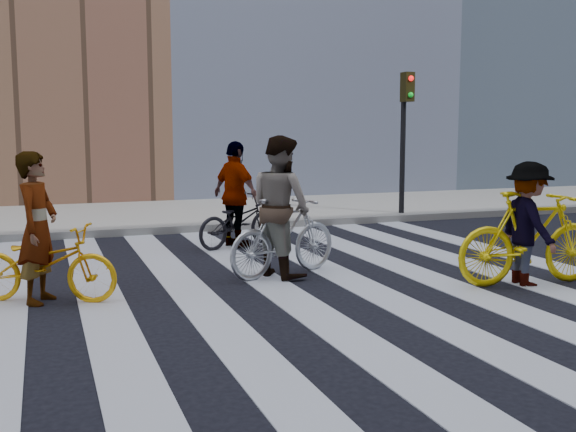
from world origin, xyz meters
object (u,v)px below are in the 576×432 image
bike_yellow_left (44,264)px  rider_mid (280,206)px  rider_right (528,224)px  bike_yellow_right (530,238)px  traffic_signal (405,120)px  bike_silver_mid (284,237)px  bike_dark_rear (239,221)px  rider_left (38,228)px  rider_rear (236,194)px

bike_yellow_left → rider_mid: (3.14, 0.41, 0.52)m
rider_mid → rider_right: (2.88, -1.65, -0.17)m
bike_yellow_right → rider_right: bearing=96.2°
traffic_signal → bike_silver_mid: size_ratio=1.79×
bike_silver_mid → bike_dark_rear: (0.06, 2.50, -0.10)m
rider_left → rider_mid: size_ratio=0.91×
bike_yellow_right → rider_left: bearing=84.7°
bike_yellow_right → rider_mid: size_ratio=1.06×
bike_yellow_right → bike_dark_rear: bearing=40.4°
rider_mid → traffic_signal: bearing=-64.6°
bike_yellow_left → rider_rear: rider_rear is taller
bike_dark_rear → rider_mid: bearing=153.8°
bike_dark_rear → rider_mid: rider_mid is taller
bike_dark_rear → traffic_signal: bearing=-88.2°
bike_yellow_left → rider_left: 0.44m
rider_left → bike_yellow_left: bearing=-66.1°
bike_silver_mid → rider_rear: size_ratio=1.00×
bike_yellow_left → bike_yellow_right: size_ratio=0.85×
bike_silver_mid → rider_left: bearing=77.3°
bike_dark_rear → rider_mid: size_ratio=0.88×
bike_yellow_right → rider_rear: (-2.87, 4.16, 0.30)m
bike_yellow_left → rider_rear: (3.20, 2.91, 0.46)m
traffic_signal → bike_yellow_left: 9.47m
rider_right → rider_rear: rider_rear is taller
traffic_signal → rider_rear: bearing=-154.6°
bike_silver_mid → bike_yellow_right: size_ratio=0.89×
rider_left → rider_mid: bearing=-58.8°
bike_yellow_right → rider_rear: rider_rear is taller
rider_left → traffic_signal: bearing=-33.1°
bike_yellow_right → rider_rear: bearing=40.9°
bike_yellow_right → rider_left: size_ratio=1.16×
bike_yellow_left → rider_right: 6.15m
rider_right → rider_mid: bearing=66.3°
rider_left → rider_mid: 3.22m
bike_yellow_left → rider_rear: size_ratio=0.96×
rider_mid → rider_rear: bearing=-21.1°
bike_dark_rear → bike_silver_mid: bearing=154.9°
traffic_signal → bike_yellow_right: size_ratio=1.59×
rider_mid → bike_yellow_right: bearing=-139.3°
bike_dark_rear → bike_yellow_right: bearing=-169.6°
rider_right → rider_left: bearing=84.6°
rider_mid → rider_rear: size_ratio=1.06×
bike_silver_mid → traffic_signal: bearing=-64.3°
traffic_signal → rider_rear: (-4.59, -2.17, -1.35)m
bike_dark_rear → rider_mid: (-0.11, -2.50, 0.53)m
bike_yellow_right → rider_rear: size_ratio=1.12×
traffic_signal → bike_silver_mid: bearing=-134.5°
traffic_signal → rider_right: bearing=-105.6°
rider_rear → bike_dark_rear: bearing=-113.8°
bike_dark_rear → rider_rear: bearing=66.2°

